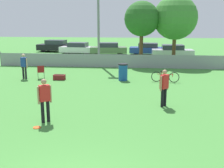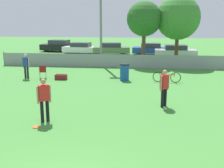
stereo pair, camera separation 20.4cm
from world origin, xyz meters
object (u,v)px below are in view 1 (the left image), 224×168
object	(u,v)px
folding_chair_sideline	(41,71)
parked_car_white	(78,48)
parked_car_dark	(56,46)
parked_car_silver	(173,51)
spectator_in_blue	(24,65)
frisbee_disc	(37,127)
bicycle_sideline	(165,77)
parked_car_olive	(108,49)
player_thrower_red	(164,86)
tree_far_right	(175,18)
gear_bag_sideline	(59,77)
parked_car_blue	(148,49)
trash_bin	(123,72)
player_defender_red	(45,98)
tree_near_pole	(142,19)

from	to	relation	value
folding_chair_sideline	parked_car_white	world-z (taller)	parked_car_white
folding_chair_sideline	parked_car_dark	bearing A→B (deg)	-97.06
parked_car_dark	parked_car_silver	size ratio (longest dim) A/B	1.10
spectator_in_blue	parked_car_dark	size ratio (longest dim) A/B	0.36
frisbee_disc	bicycle_sideline	size ratio (longest dim) A/B	0.16
spectator_in_blue	parked_car_olive	distance (m)	14.90
parked_car_olive	spectator_in_blue	bearing A→B (deg)	-113.27
player_thrower_red	spectator_in_blue	world-z (taller)	player_thrower_red
spectator_in_blue	parked_car_silver	distance (m)	16.52
frisbee_disc	tree_far_right	bearing A→B (deg)	67.67
gear_bag_sideline	parked_car_blue	bearing A→B (deg)	67.45
trash_bin	parked_car_blue	xyz separation A→B (m)	(1.88, 14.37, 0.10)
folding_chair_sideline	player_defender_red	bearing A→B (deg)	90.33
bicycle_sideline	trash_bin	bearing A→B (deg)	-179.51
tree_far_right	gear_bag_sideline	size ratio (longest dim) A/B	7.99
tree_far_right	player_defender_red	world-z (taller)	tree_far_right
gear_bag_sideline	trash_bin	bearing A→B (deg)	3.55
bicycle_sideline	tree_far_right	bearing A→B (deg)	86.24
tree_near_pole	folding_chair_sideline	bearing A→B (deg)	-134.36
player_thrower_red	bicycle_sideline	bearing A→B (deg)	35.74
player_defender_red	parked_car_blue	distance (m)	22.82
tree_near_pole	frisbee_disc	world-z (taller)	tree_near_pole
player_defender_red	folding_chair_sideline	size ratio (longest dim) A/B	1.90
tree_near_pole	bicycle_sideline	size ratio (longest dim) A/B	3.12
parked_car_white	parked_car_blue	xyz separation A→B (m)	(8.16, -0.12, 0.02)
parked_car_olive	player_thrower_red	bearing A→B (deg)	-84.04
tree_near_pole	trash_bin	xyz separation A→B (m)	(-1.12, -6.70, -3.39)
folding_chair_sideline	bicycle_sideline	world-z (taller)	folding_chair_sideline
gear_bag_sideline	parked_car_olive	xyz separation A→B (m)	(1.54, 14.43, 0.49)
frisbee_disc	folding_chair_sideline	distance (m)	9.09
tree_near_pole	parked_car_dark	size ratio (longest dim) A/B	1.16
spectator_in_blue	bicycle_sideline	xyz separation A→B (m)	(9.29, -0.06, -0.61)
parked_car_olive	parked_car_blue	bearing A→B (deg)	-5.35
frisbee_disc	parked_car_dark	bearing A→B (deg)	105.51
spectator_in_blue	parked_car_white	size ratio (longest dim) A/B	0.39
tree_near_pole	parked_car_dark	xyz separation A→B (m)	(-10.63, 9.71, -3.24)
tree_far_right	player_defender_red	distance (m)	16.90
frisbee_disc	gear_bag_sideline	world-z (taller)	gear_bag_sideline
tree_near_pole	gear_bag_sideline	bearing A→B (deg)	-127.37
parked_car_olive	frisbee_disc	bearing A→B (deg)	-97.69
tree_far_right	gear_bag_sideline	xyz separation A→B (m)	(-8.19, -7.55, -3.88)
tree_near_pole	tree_far_right	world-z (taller)	tree_far_right
parked_car_dark	spectator_in_blue	bearing A→B (deg)	-75.40
folding_chair_sideline	trash_bin	xyz separation A→B (m)	(5.50, 0.07, 0.03)
parked_car_silver	trash_bin	bearing A→B (deg)	-110.91
bicycle_sideline	parked_car_olive	distance (m)	15.39
player_defender_red	bicycle_sideline	xyz separation A→B (m)	(5.13, 7.78, -0.63)
player_defender_red	player_thrower_red	bearing A→B (deg)	-7.14
folding_chair_sideline	parked_car_silver	bearing A→B (deg)	-149.82
bicycle_sideline	parked_car_dark	world-z (taller)	parked_car_dark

